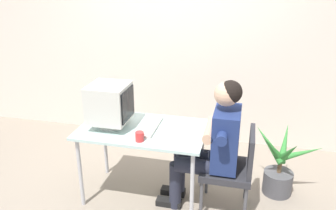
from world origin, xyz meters
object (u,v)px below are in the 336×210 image
crt_monitor (110,103)px  keyboard (150,126)px  potted_plant (280,168)px  person_seated (214,142)px  office_chair (233,166)px  desk_mug (140,136)px  desk (143,135)px

crt_monitor → keyboard: (0.36, 0.06, -0.21)m
keyboard → potted_plant: 1.34m
crt_monitor → keyboard: 0.42m
crt_monitor → person_seated: bearing=0.6°
crt_monitor → keyboard: bearing=9.8°
keyboard → person_seated: size_ratio=0.36×
crt_monitor → office_chair: size_ratio=0.50×
crt_monitor → desk_mug: (0.35, -0.22, -0.19)m
office_chair → person_seated: 0.29m
keyboard → person_seated: bearing=-4.9°
desk → desk_mug: (0.05, -0.24, 0.11)m
crt_monitor → office_chair: 1.24m
crt_monitor → person_seated: size_ratio=0.32×
office_chair → potted_plant: office_chair is taller
office_chair → desk_mug: bearing=-164.0°
person_seated → office_chair: bearing=0.0°
office_chair → potted_plant: 0.60m
person_seated → potted_plant: bearing=30.4°
crt_monitor → desk_mug: 0.45m
desk_mug → potted_plant: bearing=25.8°
desk → desk_mug: size_ratio=13.78×
potted_plant → desk: bearing=-164.8°
crt_monitor → office_chair: crt_monitor is taller
desk → office_chair: office_chair is taller
office_chair → desk_mug: desk_mug is taller
office_chair → desk_mug: size_ratio=9.56×
keyboard → office_chair: size_ratio=0.56×
crt_monitor → potted_plant: size_ratio=0.56×
office_chair → person_seated: size_ratio=0.64×
crt_monitor → potted_plant: crt_monitor is taller
person_seated → potted_plant: person_seated is taller
keyboard → office_chair: office_chair is taller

